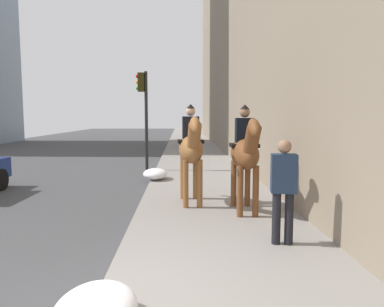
% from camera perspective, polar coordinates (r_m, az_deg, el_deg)
% --- Properties ---
extents(mounted_horse_near, '(2.15, 0.66, 2.35)m').
position_cam_1_polar(mounted_horse_near, '(8.48, -0.14, 0.87)').
color(mounted_horse_near, brown).
rests_on(mounted_horse_near, sidewalk_slab).
extents(mounted_horse_far, '(2.15, 0.60, 2.32)m').
position_cam_1_polar(mounted_horse_far, '(7.81, 8.36, 0.17)').
color(mounted_horse_far, brown).
rests_on(mounted_horse_far, sidewalk_slab).
extents(pedestrian_greeting, '(0.32, 0.43, 1.70)m').
position_cam_1_polar(pedestrian_greeting, '(6.00, 14.18, -4.78)').
color(pedestrian_greeting, black).
rests_on(pedestrian_greeting, sidewalk_slab).
extents(traffic_light_near_curb, '(0.20, 0.44, 3.85)m').
position_cam_1_polar(traffic_light_near_curb, '(13.93, -7.57, 7.47)').
color(traffic_light_near_curb, black).
rests_on(traffic_light_near_curb, ground).
extents(snow_pile_far, '(1.03, 0.80, 0.36)m').
position_cam_1_polar(snow_pile_far, '(11.99, -5.79, -3.20)').
color(snow_pile_far, white).
rests_on(snow_pile_far, sidewalk_slab).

